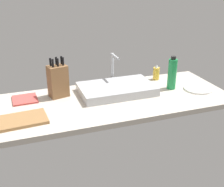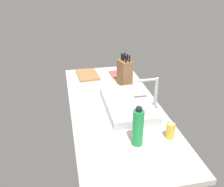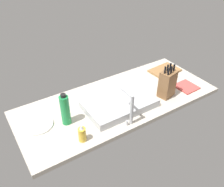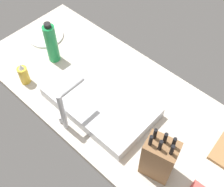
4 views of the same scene
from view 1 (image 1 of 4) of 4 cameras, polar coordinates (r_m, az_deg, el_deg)
name	(u,v)px [view 1 (image 1 of 4)]	position (r cm, az deg, el deg)	size (l,w,h in cm)	color
countertop_slab	(115,100)	(198.34, 0.58, -1.39)	(160.35, 65.98, 3.50)	beige
sink_basin	(117,89)	(205.03, 0.94, 0.89)	(52.60, 31.97, 5.92)	#B7BABF
faucet	(113,66)	(218.10, 0.27, 5.47)	(5.50, 14.61, 23.85)	#B7BABF
knife_block	(58,81)	(199.97, -10.66, 2.49)	(14.31, 11.88, 27.67)	brown
cutting_board	(23,120)	(175.78, -17.22, -4.98)	(27.23, 18.70, 1.80)	#9E7042
soap_bottle	(156,73)	(232.87, 8.77, 4.06)	(5.05, 5.05, 12.70)	gold
water_bottle	(172,74)	(214.46, 11.84, 3.87)	(6.40, 6.40, 24.59)	#1E8E47
dinner_plate	(198,89)	(221.40, 16.73, 0.94)	(20.99, 20.99, 1.20)	white
dish_towel	(25,99)	(203.21, -16.90, -1.11)	(16.16, 16.78, 1.20)	#CC4C47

